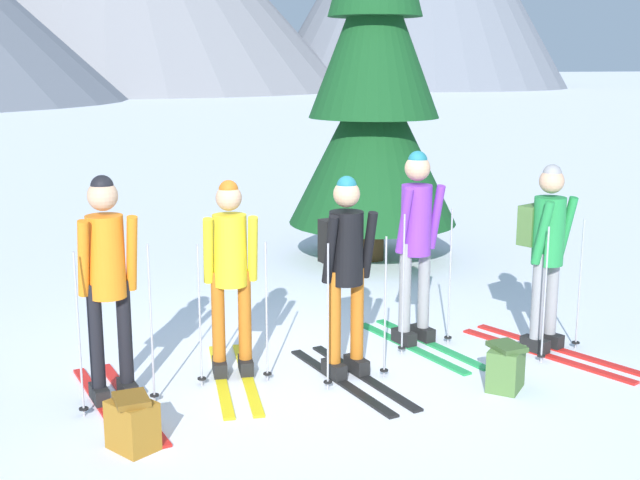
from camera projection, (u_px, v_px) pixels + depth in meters
name	position (u px, v px, depth m)	size (l,w,h in m)	color
ground_plane	(317.00, 370.00, 7.00)	(400.00, 400.00, 0.00)	white
skier_in_orange	(108.00, 280.00, 6.16)	(0.61, 1.77, 1.77)	red
skier_in_yellow	(231.00, 272.00, 6.70)	(0.63, 1.63, 1.66)	yellow
skier_in_black	(345.00, 266.00, 6.69)	(0.61, 1.64, 1.70)	black
skier_in_purple	(416.00, 238.00, 7.47)	(0.60, 1.61, 1.81)	green
skier_in_green	(547.00, 248.00, 7.30)	(0.83, 1.80, 1.71)	red
pine_tree_near	(374.00, 74.00, 10.44)	(2.20, 2.20, 5.33)	#51381E
backpack_on_snow_front	(506.00, 367.00, 6.57)	(0.40, 0.39, 0.38)	#4C7238
backpack_on_snow_beside	(132.00, 423.00, 5.54)	(0.36, 0.39, 0.38)	#99661E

